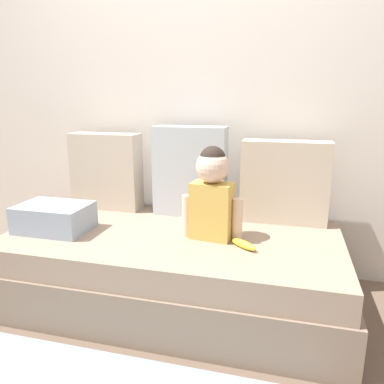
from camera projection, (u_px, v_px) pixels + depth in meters
ground_plane at (174, 300)px, 2.22m from camera, size 12.00×12.00×0.00m
back_wall at (199, 97)px, 2.50m from camera, size 5.11×0.10×2.34m
couch at (173, 268)px, 2.17m from camera, size 1.91×0.96×0.42m
throw_pillow_left at (106, 171)px, 2.55m from camera, size 0.47×0.16×0.51m
throw_pillow_center at (190, 171)px, 2.40m from camera, size 0.46×0.16×0.57m
throw_pillow_right at (284, 182)px, 2.26m from camera, size 0.52×0.16×0.50m
toddler at (212, 191)px, 1.99m from camera, size 0.33×0.18×0.51m
banana at (244, 244)px, 1.91m from camera, size 0.16×0.14×0.04m
folded_blanket at (54, 217)px, 2.15m from camera, size 0.40×0.28×0.15m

